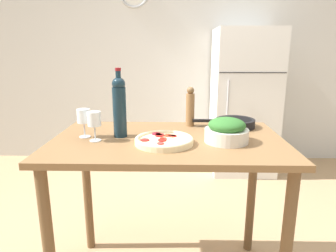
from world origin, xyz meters
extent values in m
cube|color=silver|center=(0.00, 2.23, 1.30)|extent=(6.40, 0.06, 2.60)
cube|color=silver|center=(0.82, 1.84, 0.81)|extent=(0.69, 0.67, 1.61)
cube|color=black|center=(0.82, 1.51, 1.16)|extent=(0.68, 0.01, 0.01)
cylinder|color=#B2B2B7|center=(0.58, 1.49, 0.72)|extent=(0.02, 0.02, 0.72)
cube|color=brown|center=(0.00, 0.00, 0.90)|extent=(1.25, 0.76, 0.03)
cylinder|color=brown|center=(-0.56, -0.32, 0.44)|extent=(0.06, 0.06, 0.88)
cylinder|color=brown|center=(-0.56, 0.32, 0.44)|extent=(0.06, 0.06, 0.88)
cylinder|color=brown|center=(0.56, 0.32, 0.44)|extent=(0.06, 0.06, 0.88)
cylinder|color=#142833|center=(-0.26, 0.03, 1.05)|extent=(0.07, 0.07, 0.27)
sphere|color=#142833|center=(-0.26, 0.03, 1.21)|extent=(0.07, 0.07, 0.07)
cylinder|color=#142833|center=(-0.26, 0.03, 1.24)|extent=(0.03, 0.03, 0.07)
cylinder|color=maroon|center=(-0.26, 0.03, 1.28)|extent=(0.03, 0.03, 0.02)
cylinder|color=silver|center=(-0.38, -0.05, 0.92)|extent=(0.06, 0.06, 0.00)
cylinder|color=silver|center=(-0.38, -0.05, 0.96)|extent=(0.01, 0.01, 0.08)
cylinder|color=white|center=(-0.38, -0.05, 1.03)|extent=(0.07, 0.07, 0.08)
cylinder|color=maroon|center=(-0.38, -0.05, 1.01)|extent=(0.06, 0.06, 0.03)
cylinder|color=silver|center=(-0.46, 0.02, 0.92)|extent=(0.06, 0.06, 0.00)
cylinder|color=silver|center=(-0.46, 0.02, 0.96)|extent=(0.01, 0.01, 0.08)
cylinder|color=white|center=(-0.46, 0.02, 1.03)|extent=(0.07, 0.07, 0.08)
cylinder|color=maroon|center=(-0.46, 0.02, 1.01)|extent=(0.06, 0.06, 0.02)
cylinder|color=olive|center=(0.13, 0.29, 1.02)|extent=(0.05, 0.05, 0.20)
sphere|color=brown|center=(0.13, 0.29, 1.14)|extent=(0.05, 0.05, 0.05)
cylinder|color=silver|center=(0.31, -0.05, 0.95)|extent=(0.23, 0.23, 0.07)
ellipsoid|color=#2D6628|center=(0.31, -0.05, 1.01)|extent=(0.19, 0.19, 0.08)
cylinder|color=beige|center=(-0.02, -0.10, 0.93)|extent=(0.30, 0.30, 0.02)
torus|color=beige|center=(-0.02, -0.10, 0.94)|extent=(0.30, 0.30, 0.02)
cylinder|color=#BC361D|center=(0.00, -0.03, 0.94)|extent=(0.04, 0.04, 0.01)
cylinder|color=red|center=(0.02, -0.04, 0.94)|extent=(0.04, 0.04, 0.01)
cylinder|color=red|center=(-0.02, -0.09, 0.94)|extent=(0.04, 0.04, 0.01)
cylinder|color=red|center=(-0.03, -0.12, 0.94)|extent=(0.04, 0.04, 0.01)
cylinder|color=red|center=(-0.11, -0.11, 0.94)|extent=(0.04, 0.04, 0.01)
cylinder|color=red|center=(-0.04, -0.02, 0.94)|extent=(0.05, 0.05, 0.01)
cylinder|color=red|center=(0.03, -0.04, 0.94)|extent=(0.03, 0.03, 0.01)
cylinder|color=red|center=(-0.06, 0.00, 0.94)|extent=(0.05, 0.05, 0.01)
cylinder|color=red|center=(-0.04, -0.03, 0.94)|extent=(0.04, 0.04, 0.01)
cylinder|color=red|center=(-0.03, -0.17, 0.94)|extent=(0.03, 0.03, 0.01)
cylinder|color=black|center=(0.41, 0.26, 0.94)|extent=(0.24, 0.24, 0.05)
cylinder|color=black|center=(0.41, 0.26, 0.95)|extent=(0.20, 0.20, 0.04)
cube|color=black|center=(0.22, 0.26, 0.96)|extent=(0.14, 0.03, 0.02)
camera|label=1|loc=(0.04, -1.55, 1.38)|focal=32.00mm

